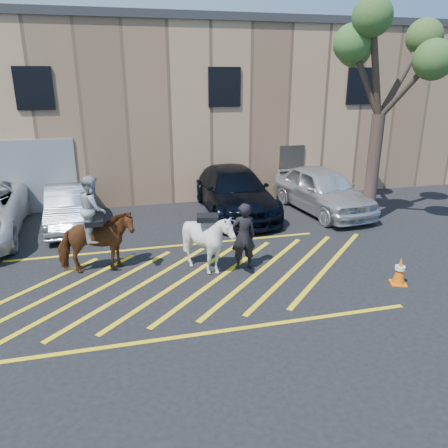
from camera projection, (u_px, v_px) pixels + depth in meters
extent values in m
plane|color=black|center=(179.00, 277.00, 11.55)|extent=(90.00, 90.00, 0.00)
imported|color=#9CA3AA|center=(69.00, 207.00, 15.19)|extent=(1.76, 4.34, 1.40)
imported|color=black|center=(234.00, 191.00, 16.69)|extent=(2.39, 5.81, 1.68)
imported|color=silver|center=(322.00, 190.00, 16.82)|extent=(2.64, 5.25, 1.72)
imported|color=black|center=(243.00, 236.00, 11.76)|extent=(0.69, 0.46, 1.86)
cube|color=tan|center=(140.00, 108.00, 21.42)|extent=(32.00, 10.00, 7.00)
cube|color=#2D2D30|center=(135.00, 27.00, 20.23)|extent=(32.20, 10.20, 0.30)
cube|color=black|center=(34.00, 88.00, 15.51)|extent=(1.30, 0.08, 1.50)
cube|color=black|center=(224.00, 87.00, 17.13)|extent=(1.30, 0.08, 1.50)
cube|color=black|center=(361.00, 86.00, 18.52)|extent=(1.30, 0.08, 1.50)
cube|color=#38332D|center=(291.00, 171.00, 18.97)|extent=(1.10, 0.08, 2.20)
cube|color=yellow|center=(5.00, 301.00, 10.30)|extent=(4.20, 4.20, 0.01)
cube|color=yellow|center=(52.00, 296.00, 10.54)|extent=(4.20, 4.20, 0.01)
cube|color=yellow|center=(97.00, 291.00, 10.78)|extent=(4.20, 4.20, 0.01)
cube|color=yellow|center=(140.00, 286.00, 11.03)|extent=(4.20, 4.20, 0.01)
cube|color=yellow|center=(181.00, 281.00, 11.27)|extent=(4.20, 4.20, 0.01)
cube|color=yellow|center=(220.00, 277.00, 11.52)|extent=(4.20, 4.20, 0.01)
cube|color=yellow|center=(258.00, 273.00, 11.76)|extent=(4.20, 4.20, 0.01)
cube|color=yellow|center=(295.00, 269.00, 12.00)|extent=(4.20, 4.20, 0.01)
cube|color=yellow|center=(329.00, 265.00, 12.25)|extent=(4.20, 4.20, 0.01)
cube|color=yellow|center=(169.00, 246.00, 13.56)|extent=(9.50, 0.12, 0.01)
cube|color=yellow|center=(200.00, 334.00, 8.98)|extent=(9.50, 0.12, 0.01)
imported|color=brown|center=(96.00, 243.00, 11.56)|extent=(2.02, 0.93, 1.70)
imported|color=#95999F|center=(93.00, 209.00, 11.25)|extent=(0.66, 0.85, 1.73)
cube|color=black|center=(94.00, 221.00, 11.37)|extent=(0.47, 0.56, 0.14)
imported|color=silver|center=(208.00, 242.00, 11.57)|extent=(1.67, 1.80, 1.72)
cube|color=black|center=(208.00, 218.00, 11.35)|extent=(0.64, 0.56, 0.14)
cube|color=orange|center=(398.00, 283.00, 11.15)|extent=(0.49, 0.49, 0.03)
cone|color=orange|center=(400.00, 270.00, 11.04)|extent=(0.32, 0.32, 0.70)
cylinder|color=white|center=(400.00, 268.00, 11.02)|extent=(0.25, 0.25, 0.10)
cylinder|color=#4B352D|center=(373.00, 170.00, 15.26)|extent=(0.44, 0.44, 3.80)
cylinder|color=#47382B|center=(401.00, 78.00, 14.57)|extent=(1.76, 0.51, 2.68)
cylinder|color=#413128|center=(366.00, 83.00, 15.09)|extent=(0.33, 1.88, 2.34)
cylinder|color=#443829|center=(366.00, 82.00, 14.16)|extent=(1.40, 0.20, 2.39)
cylinder|color=#4D3A2F|center=(404.00, 90.00, 13.80)|extent=(0.78, 1.62, 1.96)
cylinder|color=#463A2B|center=(376.00, 70.00, 13.82)|extent=(1.16, 0.77, 3.11)
sphere|color=#4C6E2F|center=(424.00, 37.00, 14.46)|extent=(1.20, 1.20, 1.20)
sphere|color=#567030|center=(354.00, 50.00, 15.50)|extent=(1.20, 1.20, 1.20)
sphere|color=#426E2F|center=(352.00, 43.00, 13.65)|extent=(1.20, 1.20, 1.20)
sphere|color=#3E652B|center=(434.00, 60.00, 12.92)|extent=(1.20, 1.20, 1.20)
sphere|color=#46692D|center=(372.00, 16.00, 12.98)|extent=(1.20, 1.20, 1.20)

